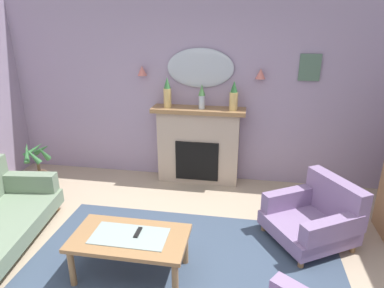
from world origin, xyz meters
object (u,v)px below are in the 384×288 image
at_px(wall_sconce_right, 261,74).
at_px(potted_plant_small_fern, 38,164).
at_px(wall_sconce_left, 142,71).
at_px(framed_picture, 310,68).
at_px(armchair_by_coffee_table, 316,216).
at_px(mantel_vase_right, 202,96).
at_px(tv_remote, 138,233).
at_px(mantel_vase_centre, 234,97).
at_px(coffee_table, 130,241).
at_px(mantel_vase_left, 167,93).
at_px(fireplace, 198,146).
at_px(wall_mirror, 200,68).

relative_size(wall_sconce_right, potted_plant_small_fern, 0.21).
bearing_deg(wall_sconce_left, framed_picture, 1.46).
distance_m(armchair_by_coffee_table, potted_plant_small_fern, 3.94).
bearing_deg(mantel_vase_right, potted_plant_small_fern, -168.25).
relative_size(wall_sconce_left, wall_sconce_right, 1.00).
bearing_deg(wall_sconce_left, tv_remote, -74.93).
distance_m(mantel_vase_centre, framed_picture, 1.09).
xyz_separation_m(coffee_table, tv_remote, (0.07, 0.05, 0.07)).
relative_size(tv_remote, armchair_by_coffee_table, 0.14).
height_order(mantel_vase_centre, wall_sconce_right, wall_sconce_right).
bearing_deg(mantel_vase_left, wall_sconce_left, 163.30).
xyz_separation_m(mantel_vase_right, tv_remote, (-0.31, -2.07, -0.90)).
bearing_deg(mantel_vase_centre, fireplace, 176.76).
relative_size(mantel_vase_left, mantel_vase_centre, 1.05).
bearing_deg(fireplace, tv_remote, -97.06).
relative_size(mantel_vase_right, armchair_by_coffee_table, 0.32).
bearing_deg(framed_picture, mantel_vase_right, -172.92).
xyz_separation_m(fireplace, wall_mirror, (-0.00, 0.14, 1.14)).
bearing_deg(tv_remote, fireplace, 82.94).
bearing_deg(mantel_vase_left, coffee_table, -86.69).
bearing_deg(wall_mirror, wall_sconce_right, -3.37).
distance_m(tv_remote, armchair_by_coffee_table, 1.98).
distance_m(framed_picture, coffee_table, 3.24).
distance_m(mantel_vase_right, wall_sconce_right, 0.87).
height_order(fireplace, wall_mirror, wall_mirror).
bearing_deg(mantel_vase_right, armchair_by_coffee_table, -39.90).
height_order(wall_mirror, potted_plant_small_fern, wall_mirror).
height_order(mantel_vase_right, mantel_vase_centre, mantel_vase_centre).
xyz_separation_m(framed_picture, armchair_by_coffee_table, (0.02, -1.41, -1.44)).
height_order(fireplace, wall_sconce_right, wall_sconce_right).
relative_size(mantel_vase_left, wall_sconce_right, 3.11).
bearing_deg(framed_picture, tv_remote, -128.02).
distance_m(mantel_vase_right, armchair_by_coffee_table, 2.18).
distance_m(mantel_vase_left, wall_sconce_right, 1.34).
bearing_deg(potted_plant_small_fern, coffee_table, -38.80).
distance_m(mantel_vase_right, potted_plant_small_fern, 2.65).
bearing_deg(potted_plant_small_fern, wall_mirror, 15.90).
xyz_separation_m(wall_mirror, potted_plant_small_fern, (-2.35, -0.67, -1.39)).
distance_m(fireplace, mantel_vase_centre, 0.93).
distance_m(fireplace, coffee_table, 2.18).
distance_m(fireplace, potted_plant_small_fern, 2.42).
bearing_deg(potted_plant_small_fern, wall_sconce_left, 22.45).
bearing_deg(mantel_vase_centre, tv_remote, -110.15).
bearing_deg(armchair_by_coffee_table, mantel_vase_left, 148.03).
distance_m(coffee_table, tv_remote, 0.11).
bearing_deg(mantel_vase_right, mantel_vase_left, 180.00).
bearing_deg(framed_picture, mantel_vase_left, -174.73).
relative_size(mantel_vase_centre, tv_remote, 2.58).
xyz_separation_m(mantel_vase_right, mantel_vase_centre, (0.45, 0.00, -0.00)).
relative_size(mantel_vase_left, armchair_by_coffee_table, 0.39).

